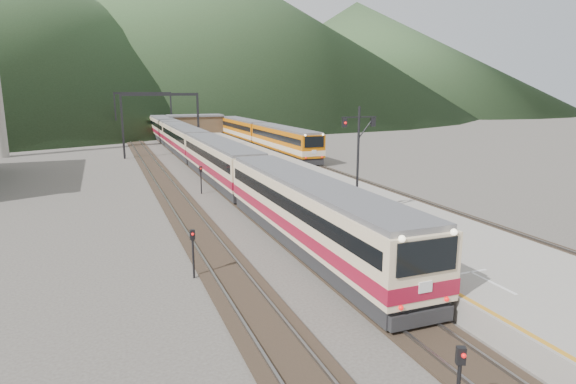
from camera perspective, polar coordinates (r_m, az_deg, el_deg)
name	(u,v)px	position (r m, az deg, el deg)	size (l,w,h in m)	color
track_main	(210,174)	(49.22, -9.19, 2.17)	(2.60, 200.00, 0.23)	black
track_far	(160,177)	(48.46, -14.98, 1.76)	(2.60, 200.00, 0.23)	black
track_second	(314,167)	(52.77, 3.12, 2.97)	(2.60, 200.00, 0.23)	black
platform	(269,169)	(48.71, -2.25, 2.73)	(8.00, 100.00, 1.00)	gray
gantry_near	(161,112)	(62.95, -14.85, 9.10)	(9.55, 0.25, 8.00)	black
gantry_far	(143,106)	(87.82, -16.75, 9.71)	(9.55, 0.25, 8.00)	black
station_shed	(195,123)	(87.09, -10.93, 7.99)	(9.40, 4.40, 3.10)	#4E3B28
hill_b	(184,26)	(242.59, -12.17, 18.65)	(220.00, 220.00, 75.00)	#2C4425
hill_c	(355,55)	(248.94, 8.00, 15.73)	(160.00, 160.00, 50.00)	#2C4425
main_train	(199,148)	(54.42, -10.52, 5.14)	(2.95, 80.85, 3.60)	beige
second_train	(261,135)	(70.04, -3.25, 6.72)	(2.76, 37.56, 3.36)	#BC5E05
signal_mast	(358,150)	(27.97, 8.31, 4.91)	(2.20, 0.26, 6.44)	black
short_signal_a	(459,377)	(13.27, 19.61, -19.97)	(0.27, 0.23, 2.27)	black
short_signal_b	(201,176)	(39.84, -10.29, 1.87)	(0.25, 0.21, 2.27)	black
short_signal_c	(193,247)	(22.03, -11.21, -6.43)	(0.22, 0.16, 2.27)	black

